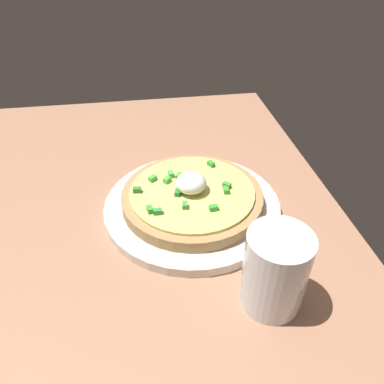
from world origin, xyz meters
TOP-DOWN VIEW (x-y plane):
  - dining_table at (0.00, 0.00)cm, footprint 91.85×71.81cm
  - plate at (0.18, -11.19)cm, footprint 28.64×28.64cm
  - pizza at (0.19, -11.16)cm, footprint 22.72×22.72cm
  - cup_near at (-18.93, -18.21)cm, footprint 7.80×7.80cm

SIDE VIEW (x-z plane):
  - dining_table at x=0.00cm, z-range 0.00..3.01cm
  - plate at x=0.18cm, z-range 3.01..4.61cm
  - pizza at x=0.19cm, z-range 3.22..8.73cm
  - cup_near at x=-18.93cm, z-range 2.45..13.42cm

